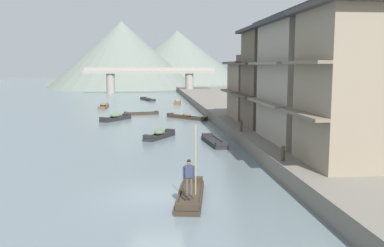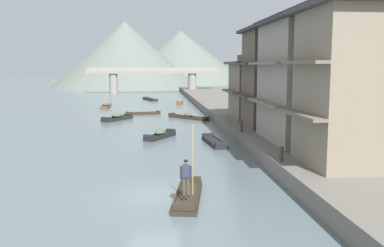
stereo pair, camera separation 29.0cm
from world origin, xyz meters
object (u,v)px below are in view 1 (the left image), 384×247
Objects in this scene: boat_moored_third at (214,142)px; boat_midriver_drifting at (116,118)px; boat_moored_second at (148,99)px; house_waterfront_second at (309,77)px; boat_upstream_distant at (177,102)px; mooring_post_dock_mid at (241,126)px; house_waterfront_narrow at (257,87)px; boat_moored_nearest at (141,114)px; boatman_person at (189,173)px; house_waterfront_tall at (278,75)px; boat_moored_far at (160,135)px; house_waterfront_nearest at (355,80)px; boat_crossing_west at (104,106)px; mooring_post_dock_near at (283,154)px; boat_midriver_upstream at (187,117)px; boat_foreground_poled at (190,196)px; stone_bridge at (150,76)px.

boat_moored_third is 17.69m from boat_midriver_drifting.
house_waterfront_second is at bearing -77.05° from boat_moored_second.
boat_upstream_distant is 35.45m from mooring_post_dock_mid.
boat_upstream_distant is at bearing 102.66° from house_waterfront_narrow.
house_waterfront_narrow is (11.43, -12.07, 3.81)m from boat_moored_nearest.
house_waterfront_tall is (9.08, 17.24, 3.76)m from boatman_person.
boat_moored_third is (5.88, -20.79, 0.03)m from boat_moored_nearest.
house_waterfront_narrow is (9.65, 5.59, 3.68)m from boat_moored_far.
boatman_person is at bearing -79.90° from boat_midriver_drifting.
boat_midriver_drifting reaches higher than boat_moored_far.
boat_moored_far is 11.74m from house_waterfront_narrow.
boat_moored_second is at bearing 101.01° from house_waterfront_nearest.
boat_moored_third is 0.54× the size of house_waterfront_second.
boat_moored_second is (-1.86, 57.67, -1.36)m from boatman_person.
boat_upstream_distant is at bearing 67.66° from boat_midriver_drifting.
boat_upstream_distant is 0.55× the size of house_waterfront_nearest.
boat_moored_second is 1.54× the size of boat_moored_far.
boat_crossing_west reaches higher than boat_moored_third.
house_waterfront_second is (0.29, 7.12, -0.02)m from house_waterfront_nearest.
house_waterfront_tall reaches higher than boatman_person.
house_waterfront_narrow reaches higher than mooring_post_dock_mid.
house_waterfront_tall is (17.22, -27.23, 5.01)m from boat_crossing_west.
boat_crossing_west is (-7.34, 26.82, -0.02)m from boat_moored_far.
boatman_person is at bearing -142.05° from mooring_post_dock_near.
boat_foreground_poled is at bearing -94.79° from boat_midriver_upstream.
boat_moored_far is at bearing 142.65° from boat_moored_third.
boat_midriver_drifting is (-5.34, 29.96, -1.19)m from boatman_person.
boat_moored_third is 61.87m from stone_bridge.
boat_midriver_drifting is at bearing 100.76° from boat_foreground_poled.
mooring_post_dock_mid reaches higher than boat_moored_far.
house_waterfront_narrow is at bearing 90.83° from house_waterfront_second.
mooring_post_dock_near is at bearing -71.40° from boat_crossing_west.
boat_midriver_upstream is 10.28m from house_waterfront_narrow.
mooring_post_dock_near reaches higher than boat_midriver_drifting.
house_waterfront_narrow is (5.99, -26.64, 3.68)m from boat_upstream_distant.
boat_moored_second is at bearing 107.26° from house_waterfront_narrow.
boat_moored_far is at bearing 114.81° from mooring_post_dock_near.
house_waterfront_narrow is at bearing -49.54° from boat_midriver_upstream.
boat_moored_third reaches higher than boat_foreground_poled.
boat_midriver_drifting is 0.47× the size of house_waterfront_second.
stone_bridge is (-10.14, 52.86, -0.18)m from house_waterfront_narrow.
stone_bridge reaches higher than boat_moored_nearest.
boat_midriver_drifting is at bearing -117.14° from boat_moored_nearest.
house_waterfront_tall is 1.36× the size of house_waterfront_narrow.
mooring_post_dock_near is at bearing -120.47° from house_waterfront_second.
boat_foreground_poled is 5.20× the size of mooring_post_dock_mid.
boat_upstream_distant is at bearing 86.84° from boat_foreground_poled.
boat_moored_nearest is at bearing 62.86° from boat_midriver_drifting.
house_waterfront_tall is at bearing 36.24° from mooring_post_dock_mid.
stone_bridge is at bearing 96.21° from mooring_post_dock_mid.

